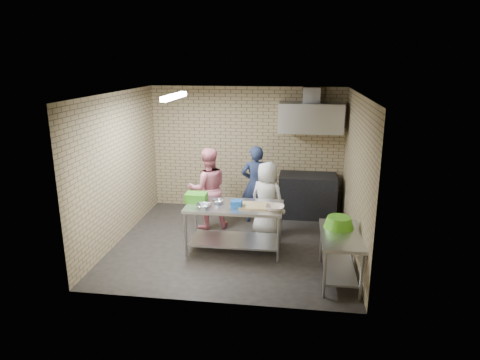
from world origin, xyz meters
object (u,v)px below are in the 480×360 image
(woman_pink, at_px, (208,189))
(green_basin, at_px, (339,222))
(man_navy, at_px, (255,184))
(side_counter, at_px, (340,257))
(woman_white, at_px, (267,199))
(bottle_green, at_px, (332,121))
(prep_table, at_px, (235,228))
(green_crate, at_px, (196,197))
(blue_tub, at_px, (236,204))
(stove, at_px, (307,195))
(bottle_red, at_px, (313,120))

(woman_pink, bearing_deg, green_basin, 125.76)
(man_navy, bearing_deg, green_basin, 117.40)
(side_counter, relative_size, woman_white, 0.84)
(bottle_green, xyz_separation_m, man_navy, (-1.52, -0.72, -1.22))
(side_counter, relative_size, green_basin, 2.61)
(prep_table, relative_size, side_counter, 1.38)
(woman_white, bearing_deg, woman_pink, 16.34)
(prep_table, height_order, woman_pink, woman_pink)
(green_crate, xyz_separation_m, blue_tub, (0.75, -0.22, -0.01))
(prep_table, height_order, blue_tub, blue_tub)
(stove, height_order, green_basin, green_basin)
(side_counter, bearing_deg, bottle_green, 90.00)
(green_basin, xyz_separation_m, bottle_green, (0.02, 2.74, 1.18))
(prep_table, height_order, bottle_green, bottle_green)
(bottle_red, distance_m, woman_white, 2.07)
(prep_table, xyz_separation_m, green_crate, (-0.70, 0.12, 0.49))
(woman_pink, bearing_deg, woman_white, 149.98)
(bottle_red, height_order, bottle_green, bottle_red)
(bottle_green, bearing_deg, bottle_red, 180.00)
(blue_tub, bearing_deg, woman_pink, 123.92)
(stove, distance_m, bottle_green, 1.65)
(bottle_red, bearing_deg, woman_pink, -149.38)
(man_navy, bearing_deg, blue_tub, 74.79)
(prep_table, height_order, man_navy, man_navy)
(prep_table, relative_size, blue_tub, 9.00)
(blue_tub, bearing_deg, bottle_red, 60.40)
(green_crate, xyz_separation_m, bottle_red, (2.03, 2.04, 1.13))
(blue_tub, relative_size, woman_pink, 0.11)
(prep_table, bearing_deg, bottle_green, 51.24)
(green_basin, xyz_separation_m, woman_white, (-1.21, 1.37, -0.12))
(side_counter, xyz_separation_m, bottle_green, (0.00, 2.99, 1.64))
(side_counter, distance_m, green_basin, 0.52)
(prep_table, xyz_separation_m, stove, (1.28, 1.92, 0.03))
(bottle_green, xyz_separation_m, woman_pink, (-2.40, -1.19, -1.21))
(bottle_red, relative_size, man_navy, 0.11)
(green_crate, xyz_separation_m, green_basin, (2.41, -0.70, -0.07))
(side_counter, bearing_deg, green_basin, 94.57)
(stove, distance_m, green_crate, 2.71)
(bottle_red, relative_size, bottle_green, 1.20)
(blue_tub, relative_size, bottle_red, 1.03)
(stove, relative_size, green_basin, 2.61)
(blue_tub, relative_size, woman_white, 0.13)
(blue_tub, bearing_deg, stove, 58.58)
(green_crate, distance_m, man_navy, 1.61)
(stove, bearing_deg, green_crate, -137.80)
(woman_pink, bearing_deg, stove, -175.29)
(side_counter, bearing_deg, woman_pink, 143.10)
(bottle_red, bearing_deg, prep_table, -121.70)
(green_basin, distance_m, man_navy, 2.52)
(stove, bearing_deg, side_counter, -80.71)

